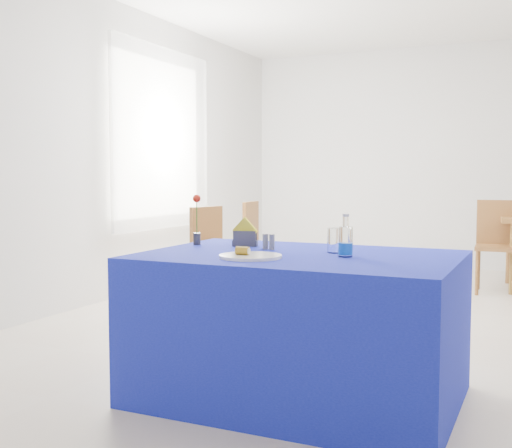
% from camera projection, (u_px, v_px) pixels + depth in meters
% --- Properties ---
extents(floor, '(7.00, 7.00, 0.00)m').
position_uv_depth(floor, '(370.00, 325.00, 5.01)').
color(floor, beige).
rests_on(floor, ground).
extents(room_shell, '(7.00, 7.00, 7.00)m').
position_uv_depth(room_shell, '(373.00, 99.00, 4.88)').
color(room_shell, silver).
rests_on(room_shell, ground).
extents(window_pane, '(0.04, 1.50, 1.60)m').
position_uv_depth(window_pane, '(158.00, 139.00, 6.65)').
color(window_pane, white).
rests_on(window_pane, room_shell).
extents(curtain, '(0.04, 1.75, 1.85)m').
position_uv_depth(curtain, '(164.00, 138.00, 6.62)').
color(curtain, white).
rests_on(curtain, room_shell).
extents(plate, '(0.31, 0.31, 0.01)m').
position_uv_depth(plate, '(251.00, 256.00, 3.16)').
color(plate, white).
rests_on(plate, blue_table).
extents(drinking_glass, '(0.07, 0.07, 0.13)m').
position_uv_depth(drinking_glass, '(334.00, 240.00, 3.37)').
color(drinking_glass, white).
rests_on(drinking_glass, blue_table).
extents(salt_shaker, '(0.03, 0.03, 0.08)m').
position_uv_depth(salt_shaker, '(272.00, 242.00, 3.51)').
color(salt_shaker, slate).
rests_on(salt_shaker, blue_table).
extents(pepper_shaker, '(0.03, 0.03, 0.08)m').
position_uv_depth(pepper_shaker, '(265.00, 242.00, 3.53)').
color(pepper_shaker, slate).
rests_on(pepper_shaker, blue_table).
extents(blue_table, '(1.60, 1.10, 0.76)m').
position_uv_depth(blue_table, '(299.00, 326.00, 3.35)').
color(blue_table, '#101A97').
rests_on(blue_table, floor).
extents(water_bottle, '(0.07, 0.07, 0.21)m').
position_uv_depth(water_bottle, '(346.00, 243.00, 3.21)').
color(water_bottle, silver).
rests_on(water_bottle, blue_table).
extents(napkin_holder, '(0.16, 0.09, 0.17)m').
position_uv_depth(napkin_holder, '(245.00, 238.00, 3.68)').
color(napkin_holder, '#36363B').
rests_on(napkin_holder, blue_table).
extents(rose_vase, '(0.05, 0.05, 0.30)m').
position_uv_depth(rose_vase, '(197.00, 221.00, 3.75)').
color(rose_vase, '#29292E').
rests_on(rose_vase, blue_table).
extents(chair_bg_left, '(0.44, 0.44, 0.92)m').
position_uv_depth(chair_bg_left, '(497.00, 239.00, 6.40)').
color(chair_bg_left, olive).
rests_on(chair_bg_left, floor).
extents(chair_win_a, '(0.49, 0.49, 0.88)m').
position_uv_depth(chair_win_a, '(214.00, 248.00, 5.85)').
color(chair_win_a, olive).
rests_on(chair_win_a, floor).
extents(chair_win_b, '(0.44, 0.44, 0.90)m').
position_uv_depth(chair_win_b, '(260.00, 238.00, 6.69)').
color(chair_win_b, olive).
rests_on(chair_win_b, floor).
extents(banana_pieces, '(0.07, 0.04, 0.04)m').
position_uv_depth(banana_pieces, '(243.00, 251.00, 3.16)').
color(banana_pieces, yellow).
rests_on(banana_pieces, plate).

